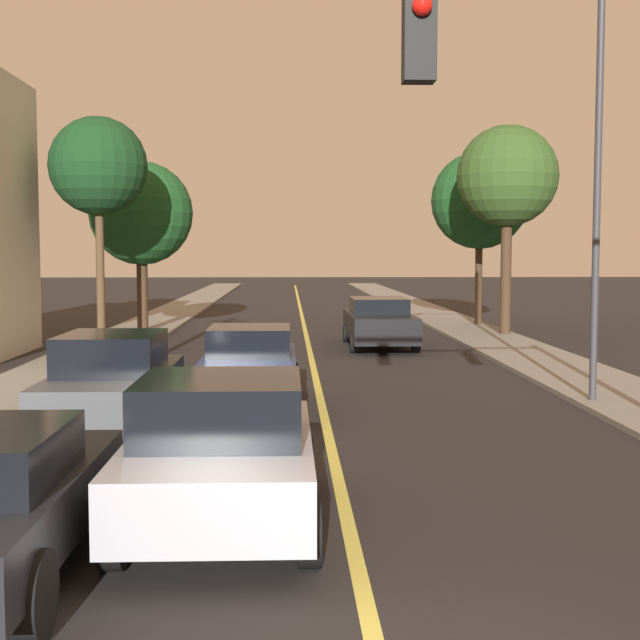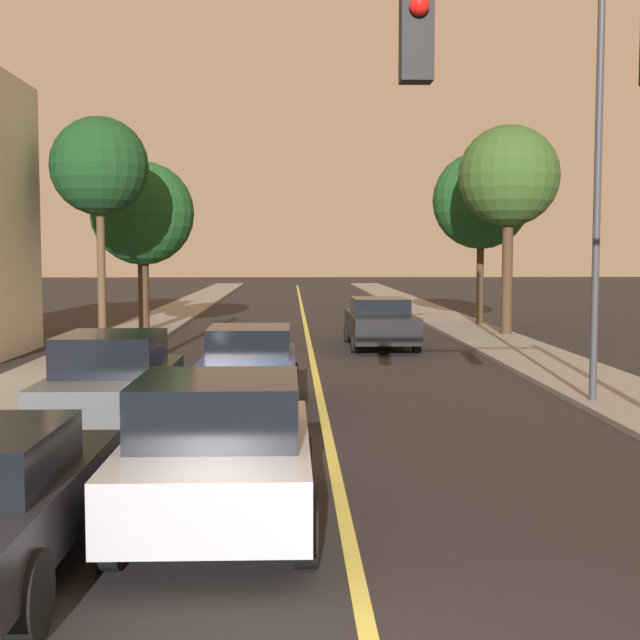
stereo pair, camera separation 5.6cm
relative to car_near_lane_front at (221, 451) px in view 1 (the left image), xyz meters
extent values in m
cube|color=black|center=(1.37, 32.35, -0.83)|extent=(9.78, 80.00, 0.01)
cube|color=#D1C14C|center=(1.37, 32.35, -0.82)|extent=(0.16, 76.00, 0.00)
cube|color=gray|center=(-4.77, 32.35, -0.77)|extent=(2.50, 80.00, 0.12)
cube|color=gray|center=(7.51, 32.35, -0.77)|extent=(2.50, 80.00, 0.12)
cube|color=#A5A8B2|center=(0.00, 0.04, -0.15)|extent=(1.93, 4.17, 0.67)
cube|color=black|center=(0.00, -0.12, 0.50)|extent=(1.69, 1.87, 0.63)
cylinder|color=black|center=(-0.91, 1.33, -0.48)|extent=(0.22, 0.70, 0.70)
cylinder|color=black|center=(0.91, 1.33, -0.48)|extent=(0.22, 0.70, 0.70)
cylinder|color=black|center=(-0.91, -1.25, -0.48)|extent=(0.22, 0.70, 0.70)
cylinder|color=black|center=(0.91, -1.25, -0.48)|extent=(0.22, 0.70, 0.70)
cube|color=navy|center=(0.00, 7.33, -0.12)|extent=(1.71, 3.99, 0.70)
cube|color=black|center=(0.00, 7.17, 0.48)|extent=(1.51, 1.79, 0.52)
cylinder|color=black|center=(-0.81, 8.57, -0.47)|extent=(0.22, 0.72, 0.72)
cylinder|color=black|center=(0.81, 8.57, -0.47)|extent=(0.22, 0.72, 0.72)
cylinder|color=black|center=(-0.81, 6.10, -0.47)|extent=(0.22, 0.72, 0.72)
cylinder|color=black|center=(0.81, 6.10, -0.47)|extent=(0.22, 0.72, 0.72)
cylinder|color=black|center=(-1.22, -0.15, -0.47)|extent=(0.22, 0.72, 0.72)
cylinder|color=black|center=(-1.22, -2.80, -0.47)|extent=(0.22, 0.72, 0.72)
cube|color=#474C51|center=(-2.15, 5.24, -0.15)|extent=(1.77, 4.54, 0.67)
cube|color=black|center=(-2.15, 5.06, 0.50)|extent=(1.55, 2.04, 0.63)
cylinder|color=black|center=(-2.99, 6.65, -0.49)|extent=(0.22, 0.69, 0.69)
cylinder|color=black|center=(-1.31, 6.65, -0.49)|extent=(0.22, 0.69, 0.69)
cylinder|color=black|center=(-2.99, 3.84, -0.49)|extent=(0.22, 0.69, 0.69)
cylinder|color=black|center=(-1.31, 3.84, -0.49)|extent=(0.22, 0.69, 0.69)
cube|color=black|center=(3.57, 18.13, -0.15)|extent=(1.93, 5.14, 0.77)
cube|color=black|center=(3.57, 18.33, 0.47)|extent=(1.70, 2.31, 0.47)
cylinder|color=black|center=(4.49, 16.53, -0.53)|extent=(0.22, 0.60, 0.60)
cylinder|color=black|center=(2.65, 16.53, -0.53)|extent=(0.22, 0.60, 0.60)
cylinder|color=black|center=(4.49, 19.72, -0.53)|extent=(0.22, 0.60, 0.60)
cylinder|color=black|center=(2.65, 19.72, -0.53)|extent=(0.22, 0.60, 0.60)
cube|color=black|center=(2.03, -0.51, 4.27)|extent=(0.32, 0.28, 0.90)
sphere|color=red|center=(2.03, -0.69, 4.52)|extent=(0.20, 0.20, 0.20)
cylinder|color=#333338|center=(6.61, 7.39, 3.26)|extent=(0.14, 0.14, 7.95)
cylinder|color=#4C3823|center=(-5.04, 18.11, 1.50)|extent=(0.25, 0.25, 4.42)
sphere|color=#143819|center=(-5.04, 18.11, 4.76)|extent=(2.99, 2.99, 2.99)
cylinder|color=#3D2B1C|center=(-4.52, 22.80, 0.76)|extent=(0.39, 0.39, 2.95)
sphere|color=#19471E|center=(-4.52, 22.80, 3.53)|extent=(3.70, 3.70, 3.70)
cylinder|color=#3D2B1C|center=(8.32, 21.33, 1.42)|extent=(0.37, 0.37, 4.26)
sphere|color=#2D4C1E|center=(8.32, 21.33, 4.77)|extent=(3.50, 3.50, 3.50)
cylinder|color=#3D2B1C|center=(8.29, 25.59, 1.06)|extent=(0.28, 0.28, 3.55)
sphere|color=#19471E|center=(8.29, 25.59, 4.17)|extent=(3.83, 3.83, 3.83)
camera|label=1|loc=(0.72, -9.46, 2.14)|focal=50.00mm
camera|label=2|loc=(0.78, -9.46, 2.14)|focal=50.00mm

